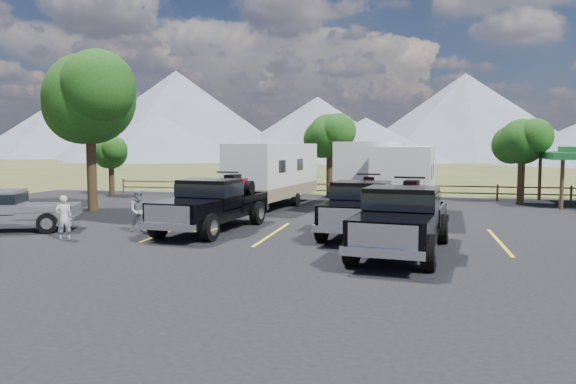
% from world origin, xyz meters
% --- Properties ---
extents(ground, '(320.00, 320.00, 0.00)m').
position_xyz_m(ground, '(0.00, 0.00, 0.00)').
color(ground, '#414A1F').
rests_on(ground, ground).
extents(asphalt_lot, '(44.00, 34.00, 0.04)m').
position_xyz_m(asphalt_lot, '(0.00, 3.00, 0.02)').
color(asphalt_lot, black).
rests_on(asphalt_lot, ground).
extents(stall_lines, '(12.12, 5.50, 0.01)m').
position_xyz_m(stall_lines, '(0.00, 4.00, 0.04)').
color(stall_lines, yellow).
rests_on(stall_lines, asphalt_lot).
extents(tree_big_nw, '(5.54, 5.18, 7.84)m').
position_xyz_m(tree_big_nw, '(-12.55, 9.03, 5.60)').
color(tree_big_nw, black).
rests_on(tree_big_nw, ground).
extents(tree_ne_a, '(3.11, 2.92, 4.76)m').
position_xyz_m(tree_ne_a, '(8.97, 17.01, 3.48)').
color(tree_ne_a, black).
rests_on(tree_ne_a, ground).
extents(tree_north, '(3.46, 3.24, 5.25)m').
position_xyz_m(tree_north, '(-2.03, 19.02, 3.83)').
color(tree_north, black).
rests_on(tree_north, ground).
extents(tree_nw_small, '(2.59, 2.43, 3.85)m').
position_xyz_m(tree_nw_small, '(-16.02, 17.01, 2.78)').
color(tree_nw_small, black).
rests_on(tree_nw_small, ground).
extents(rail_fence, '(36.12, 0.12, 1.00)m').
position_xyz_m(rail_fence, '(2.00, 18.50, 0.61)').
color(rail_fence, brown).
rests_on(rail_fence, ground).
extents(mountain_range, '(209.00, 71.00, 20.00)m').
position_xyz_m(mountain_range, '(-7.63, 105.98, 7.87)').
color(mountain_range, slate).
rests_on(mountain_range, ground).
extents(rig_left, '(2.99, 6.88, 2.23)m').
position_xyz_m(rig_left, '(-4.46, 4.32, 1.11)').
color(rig_left, black).
rests_on(rig_left, asphalt_lot).
extents(rig_center, '(2.78, 6.69, 2.18)m').
position_xyz_m(rig_center, '(1.23, 4.93, 1.09)').
color(rig_center, black).
rests_on(rig_center, asphalt_lot).
extents(rig_right, '(3.11, 7.07, 2.28)m').
position_xyz_m(rig_right, '(2.78, 1.34, 1.14)').
color(rig_right, black).
rests_on(rig_right, asphalt_lot).
extents(trailer_left, '(3.53, 9.66, 3.34)m').
position_xyz_m(trailer_left, '(-4.18, 12.98, 1.79)').
color(trailer_left, white).
rests_on(trailer_left, asphalt_lot).
extents(trailer_center, '(3.27, 9.94, 3.44)m').
position_xyz_m(trailer_center, '(1.11, 13.25, 1.84)').
color(trailer_center, white).
rests_on(trailer_center, asphalt_lot).
extents(trailer_right, '(2.89, 9.32, 3.23)m').
position_xyz_m(trailer_right, '(2.78, 10.05, 1.73)').
color(trailer_right, white).
rests_on(trailer_right, asphalt_lot).
extents(pickup_silver, '(5.56, 3.45, 1.59)m').
position_xyz_m(pickup_silver, '(-12.11, 2.44, 0.87)').
color(pickup_silver, gray).
rests_on(pickup_silver, asphalt_lot).
extents(person_a, '(0.68, 0.62, 1.56)m').
position_xyz_m(person_a, '(-8.84, 1.21, 0.82)').
color(person_a, silver).
rests_on(person_a, asphalt_lot).
extents(person_b, '(0.97, 0.90, 1.61)m').
position_xyz_m(person_b, '(-7.06, 3.33, 0.85)').
color(person_b, gray).
rests_on(person_b, asphalt_lot).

